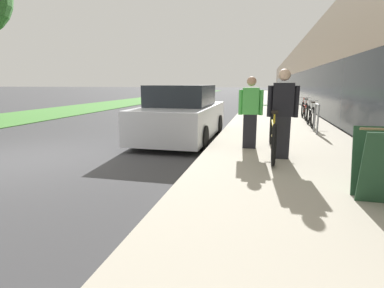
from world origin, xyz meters
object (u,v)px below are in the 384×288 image
at_px(bike_rack_hoop, 317,115).
at_px(sandwich_board_sign, 381,165).
at_px(person_rider, 282,114).
at_px(cruiser_bike_middle, 304,110).
at_px(tandem_bicycle, 272,134).
at_px(parked_sedan_curbside, 182,115).
at_px(cruiser_bike_nearest, 310,115).
at_px(person_bystander, 250,113).

distance_m(bike_rack_hoop, sandwich_board_sign, 5.26).
distance_m(person_rider, cruiser_bike_middle, 6.99).
height_order(tandem_bicycle, parked_sedan_curbside, parked_sedan_curbside).
height_order(person_rider, cruiser_bike_middle, person_rider).
xyz_separation_m(sandwich_board_sign, parked_sedan_curbside, (-3.64, 4.11, 0.09)).
bearing_deg(parked_sedan_curbside, cruiser_bike_middle, 50.86).
bearing_deg(cruiser_bike_nearest, person_rider, -104.05).
relative_size(tandem_bicycle, sandwich_board_sign, 3.09).
distance_m(person_rider, person_bystander, 1.02).
distance_m(tandem_bicycle, parked_sedan_curbside, 3.03).
relative_size(person_rider, parked_sedan_curbside, 0.42).
xyz_separation_m(tandem_bicycle, cruiser_bike_nearest, (1.33, 4.37, -0.03)).
height_order(person_rider, parked_sedan_curbside, person_rider).
bearing_deg(cruiser_bike_nearest, sandwich_board_sign, -90.94).
distance_m(person_bystander, cruiser_bike_middle, 6.35).
xyz_separation_m(person_rider, cruiser_bike_middle, (1.25, 6.86, -0.48)).
relative_size(bike_rack_hoop, sandwich_board_sign, 0.94).
distance_m(person_rider, sandwich_board_sign, 2.25).
relative_size(tandem_bicycle, person_rider, 1.66).
height_order(person_bystander, bike_rack_hoop, person_bystander).
relative_size(tandem_bicycle, parked_sedan_curbside, 0.69).
height_order(bike_rack_hoop, sandwich_board_sign, sandwich_board_sign).
relative_size(cruiser_bike_nearest, parked_sedan_curbside, 0.40).
xyz_separation_m(cruiser_bike_nearest, parked_sedan_curbside, (-3.75, -2.56, 0.18)).
distance_m(bike_rack_hoop, cruiser_bike_nearest, 1.42).
relative_size(sandwich_board_sign, parked_sedan_curbside, 0.22).
distance_m(person_bystander, parked_sedan_curbside, 2.39).
relative_size(person_rider, bike_rack_hoop, 1.99).
bearing_deg(cruiser_bike_middle, parked_sedan_curbside, -129.14).
height_order(tandem_bicycle, bike_rack_hoop, tandem_bicycle).
bearing_deg(parked_sedan_curbside, tandem_bicycle, -36.87).
height_order(sandwich_board_sign, parked_sedan_curbside, parked_sedan_curbside).
distance_m(person_bystander, sandwich_board_sign, 3.24).
bearing_deg(sandwich_board_sign, person_bystander, 121.79).
height_order(person_rider, cruiser_bike_nearest, person_rider).
distance_m(bike_rack_hoop, cruiser_bike_middle, 3.55).
height_order(tandem_bicycle, cruiser_bike_nearest, tandem_bicycle).
relative_size(cruiser_bike_nearest, sandwich_board_sign, 1.81).
bearing_deg(person_rider, cruiser_bike_middle, 79.70).
xyz_separation_m(person_rider, person_bystander, (-0.63, 0.80, -0.06)).
xyz_separation_m(tandem_bicycle, person_bystander, (-0.48, 0.45, 0.39)).
bearing_deg(cruiser_bike_nearest, tandem_bicycle, -106.95).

